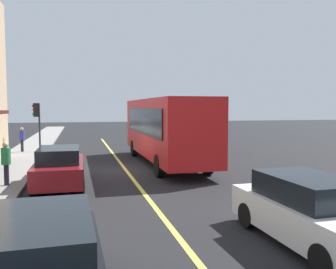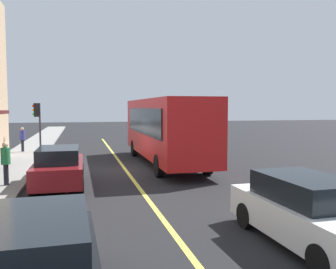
% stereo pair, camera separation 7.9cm
% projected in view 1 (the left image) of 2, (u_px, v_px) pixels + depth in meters
% --- Properties ---
extents(ground, '(120.00, 120.00, 0.00)m').
position_uv_depth(ground, '(126.00, 170.00, 17.68)').
color(ground, black).
extents(sidewalk, '(80.00, 2.57, 0.15)m').
position_uv_depth(sidewalk, '(5.00, 173.00, 16.32)').
color(sidewalk, gray).
rests_on(sidewalk, ground).
extents(lane_centre_stripe, '(36.00, 0.16, 0.01)m').
position_uv_depth(lane_centre_stripe, '(126.00, 170.00, 17.68)').
color(lane_centre_stripe, '#D8D14C').
rests_on(lane_centre_stripe, ground).
extents(bus, '(11.14, 2.65, 3.50)m').
position_uv_depth(bus, '(165.00, 127.00, 19.41)').
color(bus, red).
rests_on(bus, ground).
extents(traffic_light, '(0.30, 0.52, 3.20)m').
position_uv_depth(traffic_light, '(37.00, 116.00, 23.66)').
color(traffic_light, '#2D2D33').
rests_on(traffic_light, sidewalk).
extents(car_maroon, '(4.32, 1.89, 1.52)m').
position_uv_depth(car_maroon, '(59.00, 167.00, 13.95)').
color(car_maroon, maroon).
rests_on(car_maroon, ground).
extents(car_white, '(4.34, 1.95, 1.52)m').
position_uv_depth(car_white, '(311.00, 212.00, 7.98)').
color(car_white, white).
rests_on(car_white, ground).
extents(pedestrian_near_storefront, '(0.34, 0.34, 1.61)m').
position_uv_depth(pedestrian_near_storefront, '(22.00, 137.00, 23.68)').
color(pedestrian_near_storefront, black).
rests_on(pedestrian_near_storefront, sidewalk).
extents(pedestrian_at_corner, '(0.34, 0.34, 1.63)m').
position_uv_depth(pedestrian_at_corner, '(6.00, 159.00, 13.38)').
color(pedestrian_at_corner, black).
rests_on(pedestrian_at_corner, sidewalk).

